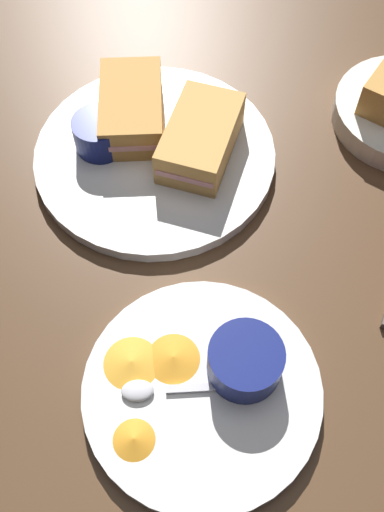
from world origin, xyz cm
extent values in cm
cube|color=#4C331E|center=(0.00, 0.00, -1.50)|extent=(110.00, 110.00, 3.00)
cylinder|color=silver|center=(-1.07, -9.10, 0.80)|extent=(29.98, 29.98, 1.60)
cube|color=tan|center=(-3.43, -3.92, 4.00)|extent=(13.77, 9.02, 4.80)
cube|color=#DB938E|center=(-3.43, -3.92, 4.00)|extent=(13.96, 8.44, 0.80)
cube|color=#C68C42|center=(-4.38, -13.74, 4.00)|extent=(15.03, 12.60, 4.80)
cube|color=#DB938E|center=(-4.38, -13.74, 4.00)|extent=(14.99, 12.18, 0.80)
cylinder|color=navy|center=(0.72, -15.60, 3.69)|extent=(6.32, 6.32, 4.18)
cylinder|color=black|center=(0.72, -15.60, 5.38)|extent=(5.18, 5.18, 0.60)
cube|color=silver|center=(-2.67, -6.83, 1.85)|extent=(2.73, 5.42, 0.40)
ellipsoid|color=silver|center=(-0.69, -11.96, 2.00)|extent=(3.21, 3.78, 0.80)
cylinder|color=silver|center=(24.20, 8.30, 0.80)|extent=(23.84, 23.84, 1.60)
cylinder|color=navy|center=(20.62, 11.28, 3.65)|extent=(7.42, 7.42, 4.11)
cylinder|color=olive|center=(20.62, 11.28, 5.31)|extent=(6.09, 6.09, 0.60)
cube|color=silver|center=(24.58, 7.56, 1.85)|extent=(3.23, 5.26, 0.40)
ellipsoid|color=silver|center=(27.09, 2.67, 2.00)|extent=(3.42, 3.85, 0.80)
cone|color=gold|center=(24.72, 0.79, 1.90)|extent=(7.55, 7.55, 0.60)
cone|color=orange|center=(22.57, 4.43, 1.90)|extent=(6.92, 6.92, 0.60)
cone|color=orange|center=(31.37, 4.43, 1.90)|extent=(4.91, 4.91, 0.60)
camera|label=1|loc=(41.04, 14.69, 58.21)|focal=41.38mm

